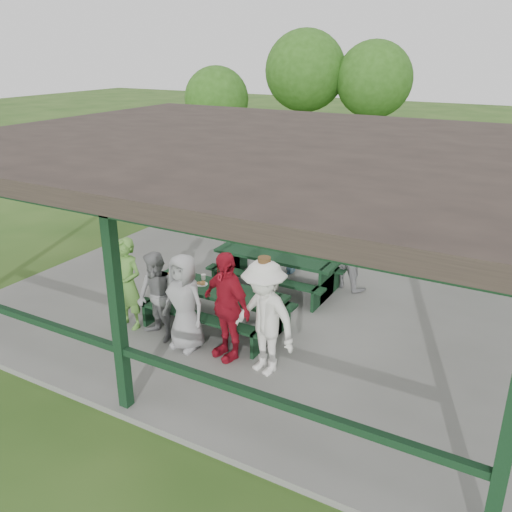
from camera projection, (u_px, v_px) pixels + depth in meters
The scene contains 19 objects.
ground at pixel (257, 306), 10.84m from camera, with size 90.00×90.00×0.00m, color #274A17.
concrete_slab at pixel (257, 304), 10.82m from camera, with size 10.00×8.00×0.10m, color slate.
pavilion_structure at pixel (257, 148), 9.69m from camera, with size 10.60×8.60×3.24m.
picnic_table_near at pixel (217, 302), 9.73m from camera, with size 2.60×1.39×0.75m.
picnic_table_far at pixel (276, 267), 11.27m from camera, with size 2.61×1.39×0.75m.
table_setting at pixel (218, 286), 9.64m from camera, with size 2.41×0.45×0.10m.
contestant_green at pixel (128, 284), 9.58m from camera, with size 0.61×0.40×1.68m, color #578F37.
contestant_grey_left at pixel (157, 297), 9.19m from camera, with size 0.77×0.60×1.58m, color gray.
contestant_grey_mid at pixel (184, 302), 8.90m from camera, with size 0.82×0.53×1.67m, color #949496.
contestant_red at pixel (226, 306), 8.61m from camera, with size 1.07×0.45×1.83m, color #A41324.
contestant_white_fedora at pixel (264, 318), 8.19m from camera, with size 1.34×0.98×1.91m.
spectator_lblue at pixel (283, 239), 11.99m from camera, with size 1.45×0.46×1.56m, color #94CAE5.
spectator_blue at pixel (239, 219), 13.01m from camera, with size 0.65×0.43×1.78m, color #396395.
spectator_grey at pixel (351, 249), 11.18m from camera, with size 0.83×0.65×1.71m, color #939396.
pickup_truck at pixel (441, 179), 17.90m from camera, with size 2.49×5.41×1.50m, color silver.
farm_trailer at pixel (332, 174), 18.75m from camera, with size 4.30×2.40×1.49m.
tree_far_left at pixel (305, 71), 24.29m from camera, with size 3.61×3.61×5.64m.
tree_left at pixel (374, 80), 23.50m from camera, with size 3.31×3.31×5.17m.
tree_edge_left at pixel (216, 99), 22.49m from camera, with size 2.66×2.66×4.15m.
Camera 1 is at (4.74, -8.50, 4.87)m, focal length 38.00 mm.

